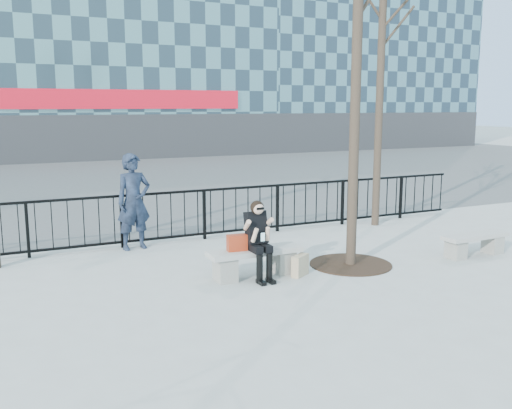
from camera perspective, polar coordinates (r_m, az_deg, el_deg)
name	(u,v)px	position (r m, az deg, el deg)	size (l,w,h in m)	color
ground	(255,277)	(9.84, -0.10, -7.22)	(120.00, 120.00, 0.00)	#979692
street_surface	(96,177)	(24.01, -15.67, 2.63)	(60.00, 23.00, 0.01)	#474747
railing	(196,215)	(12.41, -6.06, -1.04)	(14.00, 0.06, 1.10)	black
tree_right	(383,2)	(14.19, 12.60, 19.16)	(2.80, 2.80, 7.00)	black
tree_grate	(351,264)	(10.68, 9.43, -5.91)	(1.50, 1.50, 0.02)	black
bench_main	(255,260)	(9.76, -0.10, -5.53)	(1.65, 0.46, 0.49)	slate
bench_second	(475,242)	(11.90, 21.04, -3.55)	(1.45, 0.40, 0.43)	slate
seated_woman	(259,241)	(9.53, 0.32, -3.63)	(0.50, 0.64, 1.34)	black
handbag	(237,243)	(9.56, -1.91, -3.84)	(0.33, 0.16, 0.27)	#9A2B12
shopping_bag	(300,265)	(9.87, 4.43, -6.09)	(0.39, 0.14, 0.37)	#C5B38C
standing_man	(134,202)	(11.76, -12.13, 0.28)	(0.71, 0.47, 1.95)	black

